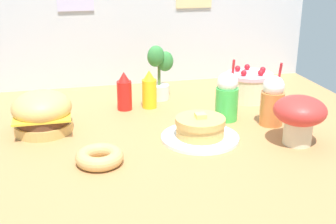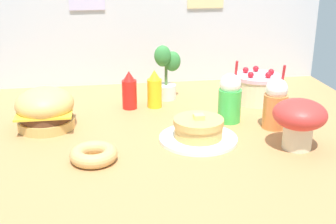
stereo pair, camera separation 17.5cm
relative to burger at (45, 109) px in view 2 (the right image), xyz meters
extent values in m
cube|color=#B27F4C|center=(0.63, -0.17, -0.11)|extent=(2.46, 1.90, 0.02)
cube|color=silver|center=(0.63, 0.78, 0.42)|extent=(2.46, 0.03, 1.05)
cylinder|color=#DBA859|center=(0.00, 0.00, -0.08)|extent=(0.30, 0.30, 0.05)
cylinder|color=#59331E|center=(0.00, 0.00, -0.03)|extent=(0.27, 0.27, 0.04)
cube|color=yellow|center=(0.00, 0.00, -0.01)|extent=(0.28, 0.28, 0.01)
ellipsoid|color=#E5B260|center=(0.00, 0.00, 0.03)|extent=(0.30, 0.30, 0.17)
cylinder|color=white|center=(0.76, -0.28, -0.10)|extent=(0.39, 0.39, 0.02)
cylinder|color=#E0AD5B|center=(0.76, -0.28, -0.07)|extent=(0.24, 0.24, 0.03)
cylinder|color=#E0AD5B|center=(0.76, -0.28, -0.04)|extent=(0.24, 0.24, 0.03)
cylinder|color=#E0AD5B|center=(0.76, -0.28, -0.01)|extent=(0.25, 0.25, 0.03)
cube|color=#F7E072|center=(0.76, -0.28, 0.02)|extent=(0.05, 0.05, 0.02)
cylinder|color=beige|center=(1.25, 0.25, -0.03)|extent=(0.28, 0.28, 0.15)
cylinder|color=#F2B2C6|center=(1.25, 0.25, 0.06)|extent=(0.29, 0.29, 0.02)
sphere|color=red|center=(1.33, 0.24, 0.09)|extent=(0.04, 0.04, 0.04)
sphere|color=red|center=(1.26, 0.33, 0.09)|extent=(0.04, 0.04, 0.04)
sphere|color=red|center=(1.19, 0.31, 0.09)|extent=(0.04, 0.04, 0.04)
sphere|color=red|center=(1.18, 0.19, 0.09)|extent=(0.04, 0.04, 0.04)
sphere|color=red|center=(1.29, 0.17, 0.09)|extent=(0.04, 0.04, 0.04)
cylinder|color=red|center=(0.46, 0.24, -0.02)|extent=(0.09, 0.09, 0.17)
cone|color=red|center=(0.46, 0.24, 0.10)|extent=(0.07, 0.07, 0.06)
cylinder|color=yellow|center=(0.61, 0.24, -0.02)|extent=(0.09, 0.09, 0.17)
cone|color=yellow|center=(0.61, 0.24, 0.10)|extent=(0.07, 0.07, 0.06)
cylinder|color=green|center=(0.99, -0.06, -0.01)|extent=(0.13, 0.13, 0.18)
sphere|color=white|center=(0.99, -0.06, 0.11)|extent=(0.11, 0.11, 0.11)
cylinder|color=red|center=(1.01, -0.06, 0.15)|extent=(0.01, 0.04, 0.18)
cylinder|color=orange|center=(1.20, -0.18, -0.01)|extent=(0.13, 0.13, 0.18)
sphere|color=white|center=(1.20, -0.18, 0.11)|extent=(0.11, 0.11, 0.11)
cylinder|color=red|center=(1.22, -0.18, 0.15)|extent=(0.01, 0.04, 0.18)
torus|color=tan|center=(0.25, -0.44, -0.07)|extent=(0.21, 0.21, 0.06)
torus|color=brown|center=(0.25, -0.44, -0.07)|extent=(0.20, 0.20, 0.05)
cylinder|color=white|center=(0.70, 0.39, -0.06)|extent=(0.13, 0.13, 0.09)
cylinder|color=#4C7238|center=(0.70, 0.39, 0.07)|extent=(0.02, 0.02, 0.16)
ellipsoid|color=#38843D|center=(0.74, 0.39, 0.14)|extent=(0.10, 0.07, 0.13)
ellipsoid|color=#38843D|center=(0.69, 0.43, 0.16)|extent=(0.10, 0.07, 0.13)
ellipsoid|color=#38843D|center=(0.67, 0.36, 0.18)|extent=(0.10, 0.07, 0.13)
cylinder|color=beige|center=(1.21, -0.44, -0.05)|extent=(0.14, 0.14, 0.11)
ellipsoid|color=red|center=(1.21, -0.44, 0.07)|extent=(0.25, 0.25, 0.14)
camera|label=1|loc=(0.14, -2.22, 0.79)|focal=47.20mm
camera|label=2|loc=(0.31, -2.26, 0.79)|focal=47.20mm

